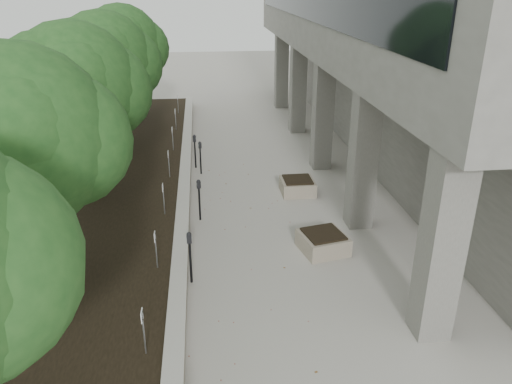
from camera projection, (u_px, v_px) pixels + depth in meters
ground at (274, 379)px, 9.21m from camera, size 90.00×90.00×0.00m
retaining_wall at (185, 186)px, 17.15m from camera, size 0.39×26.00×0.50m
planting_bed at (75, 192)px, 16.80m from camera, size 7.00×26.00×0.40m
crabapple_tree_2 at (25, 174)px, 10.24m from camera, size 4.60×4.00×5.44m
crabapple_tree_3 at (78, 114)px, 14.80m from camera, size 4.60×4.00×5.44m
crabapple_tree_4 at (106, 82)px, 19.37m from camera, size 4.60×4.00×5.44m
crabapple_tree_5 at (123, 62)px, 23.93m from camera, size 4.60×4.00×5.44m
parking_sign_2 at (144, 332)px, 9.09m from camera, size 0.04×0.22×0.96m
parking_sign_3 at (156, 250)px, 11.83m from camera, size 0.04×0.22×0.96m
parking_sign_4 at (164, 199)px, 14.56m from camera, size 0.04×0.22×0.96m
parking_sign_5 at (169, 164)px, 17.30m from camera, size 0.04×0.22×0.96m
parking_sign_6 at (173, 139)px, 20.04m from camera, size 0.04×0.22×0.96m
parking_sign_7 at (176, 119)px, 22.78m from camera, size 0.04×0.22×0.96m
parking_sign_8 at (178, 104)px, 25.52m from camera, size 0.04×0.22×0.96m
parking_meter_2 at (190, 258)px, 11.88m from camera, size 0.14×0.10×1.38m
parking_meter_3 at (199, 200)px, 15.02m from camera, size 0.15×0.13×1.33m
parking_meter_4 at (195, 151)px, 19.23m from camera, size 0.15×0.12×1.34m
parking_meter_5 at (200, 158)px, 18.63m from camera, size 0.15×0.13×1.28m
planter_front at (323, 242)px, 13.46m from camera, size 1.39×1.39×0.54m
planter_back at (297, 186)px, 17.11m from camera, size 1.13×1.13×0.52m
berry_scatter at (245, 246)px, 13.76m from camera, size 3.30×14.10×0.02m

